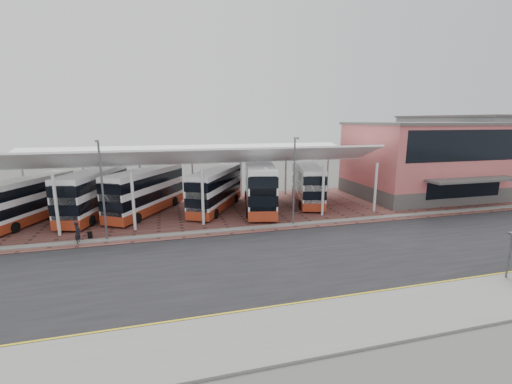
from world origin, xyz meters
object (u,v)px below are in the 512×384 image
bus_0 (29,200)px  bus_3 (216,190)px  terminal (428,159)px  bus_1 (94,193)px  pedestrian (78,233)px  bus_5 (307,184)px  bus_2 (146,192)px  bus_4 (259,186)px

bus_0 → bus_3: 17.66m
terminal → bus_1: (-39.17, 0.45, -2.32)m
terminal → pedestrian: 39.99m
terminal → bus_0: bearing=-179.8°
terminal → bus_5: bearing=178.6°
bus_2 → bus_5: (18.06, 0.26, -0.08)m
bus_3 → bus_4: bus_4 is taller
bus_1 → bus_2: bearing=12.1°
terminal → bus_3: terminal is taller
bus_5 → bus_4: bearing=-152.9°
bus_3 → pedestrian: 14.27m
pedestrian → terminal: bearing=-69.4°
bus_4 → terminal: bearing=14.4°
bus_0 → bus_2: size_ratio=0.96×
bus_2 → pedestrian: bearing=-89.8°
bus_1 → bus_2: size_ratio=1.06×
bus_1 → bus_4: size_ratio=0.92×
terminal → bus_0: size_ratio=1.79×
bus_0 → bus_4: bearing=20.9°
bus_0 → bus_5: 28.56m
terminal → bus_0: (-44.70, -0.19, -2.51)m
bus_2 → bus_5: bearing=31.7°
bus_4 → bus_5: size_ratio=1.14×
bus_1 → bus_3: size_ratio=1.10×
terminal → bus_1: 39.24m
bus_0 → bus_5: (28.56, 0.59, 0.09)m
bus_1 → bus_5: bus_1 is taller
bus_3 → terminal: bearing=29.3°
terminal → bus_3: bearing=-179.5°
terminal → bus_5: 16.33m
terminal → bus_2: bearing=179.7°
bus_0 → bus_1: bearing=29.3°
bus_0 → pedestrian: bus_0 is taller
bus_3 → bus_5: bus_5 is taller
bus_1 → bus_5: size_ratio=1.05×
bus_0 → bus_4: 22.34m
bus_0 → bus_5: bearing=23.9°
terminal → bus_5: (-16.15, 0.41, -2.42)m
bus_4 → bus_3: bearing=-176.0°
bus_3 → bus_5: bearing=32.2°
bus_3 → bus_4: (4.66, -0.66, 0.33)m
bus_5 → terminal: bearing=13.7°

